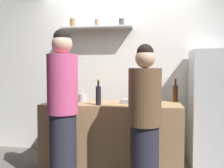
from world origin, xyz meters
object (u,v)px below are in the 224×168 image
object	(u,v)px
utensil_holder	(83,98)
wine_bottle_dark_glass	(98,95)
person_pink_top	(63,109)
wine_bottle_green_glass	(65,91)
water_bottle_plastic	(152,94)
wine_bottle_amber_glass	(175,93)
refrigerator	(213,109)
baking_pan	(135,101)
wine_bottle_pale_glass	(149,95)
person_brown_jacket	(145,122)

from	to	relation	value
utensil_holder	wine_bottle_dark_glass	distance (m)	0.41
wine_bottle_dark_glass	person_pink_top	bearing A→B (deg)	-131.42
wine_bottle_green_glass	water_bottle_plastic	bearing A→B (deg)	-2.68
wine_bottle_amber_glass	water_bottle_plastic	xyz separation A→B (m)	(-0.31, -0.04, -0.01)
person_pink_top	wine_bottle_amber_glass	bearing A→B (deg)	-64.16
wine_bottle_amber_glass	wine_bottle_green_glass	size ratio (longest dim) A/B	0.93
utensil_holder	wine_bottle_dark_glass	bearing A→B (deg)	-45.71
refrigerator	person_pink_top	distance (m)	2.03
refrigerator	baking_pan	xyz separation A→B (m)	(-1.05, -0.26, 0.12)
baking_pan	water_bottle_plastic	size ratio (longest dim) A/B	1.42
wine_bottle_pale_glass	wine_bottle_amber_glass	bearing A→B (deg)	46.64
wine_bottle_pale_glass	water_bottle_plastic	bearing A→B (deg)	83.19
person_pink_top	wine_bottle_dark_glass	bearing A→B (deg)	-49.14
wine_bottle_amber_glass	person_brown_jacket	size ratio (longest dim) A/B	0.20
utensil_holder	water_bottle_plastic	distance (m)	0.95
wine_bottle_pale_glass	person_pink_top	xyz separation A→B (m)	(-0.94, -0.48, -0.12)
baking_pan	wine_bottle_green_glass	world-z (taller)	wine_bottle_green_glass
wine_bottle_amber_glass	person_pink_top	size ratio (longest dim) A/B	0.18
baking_pan	utensil_holder	world-z (taller)	utensil_holder
baking_pan	person_brown_jacket	xyz separation A→B (m)	(0.15, -0.73, -0.13)
wine_bottle_green_glass	person_brown_jacket	xyz separation A→B (m)	(1.19, -0.93, -0.23)
wine_bottle_pale_glass	person_pink_top	size ratio (longest dim) A/B	0.18
wine_bottle_dark_glass	person_brown_jacket	distance (m)	0.76
wine_bottle_dark_glass	person_pink_top	distance (m)	0.51
wine_bottle_amber_glass	wine_bottle_green_glass	distance (m)	1.57
wine_bottle_green_glass	person_pink_top	distance (m)	0.93
wine_bottle_amber_glass	baking_pan	bearing A→B (deg)	-161.41
person_pink_top	refrigerator	bearing A→B (deg)	-70.29
wine_bottle_pale_glass	person_pink_top	distance (m)	1.06
wine_bottle_green_glass	person_brown_jacket	size ratio (longest dim) A/B	0.22
wine_bottle_pale_glass	water_bottle_plastic	world-z (taller)	wine_bottle_pale_glass
utensil_holder	water_bottle_plastic	world-z (taller)	water_bottle_plastic
wine_bottle_amber_glass	wine_bottle_green_glass	world-z (taller)	wine_bottle_green_glass
wine_bottle_amber_glass	person_pink_top	xyz separation A→B (m)	(-1.29, -0.85, -0.12)
water_bottle_plastic	wine_bottle_green_glass	bearing A→B (deg)	177.32
baking_pan	wine_bottle_amber_glass	bearing A→B (deg)	18.59
wine_bottle_amber_glass	wine_bottle_dark_glass	size ratio (longest dim) A/B	0.98
water_bottle_plastic	refrigerator	bearing A→B (deg)	8.12
baking_pan	wine_bottle_pale_glass	distance (m)	0.28
wine_bottle_green_glass	wine_bottle_dark_glass	bearing A→B (deg)	-39.68
baking_pan	refrigerator	bearing A→B (deg)	13.89
person_brown_jacket	wine_bottle_green_glass	bearing A→B (deg)	-92.09
refrigerator	person_brown_jacket	bearing A→B (deg)	-131.99
refrigerator	baking_pan	distance (m)	1.08
wine_bottle_amber_glass	person_brown_jacket	distance (m)	1.02
refrigerator	wine_bottle_amber_glass	bearing A→B (deg)	-171.31
baking_pan	person_pink_top	distance (m)	1.01
wine_bottle_dark_glass	water_bottle_plastic	distance (m)	0.79
refrigerator	baking_pan	world-z (taller)	refrigerator
wine_bottle_green_glass	person_brown_jacket	distance (m)	1.53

